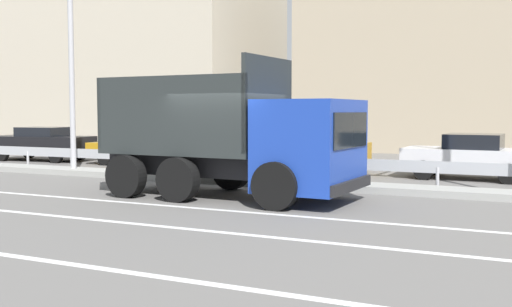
% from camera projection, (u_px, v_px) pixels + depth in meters
% --- Properties ---
extents(ground_plane, '(320.00, 320.00, 0.00)m').
position_uv_depth(ground_plane, '(230.00, 200.00, 14.14)').
color(ground_plane, '#605E5B').
extents(lane_strip_0, '(71.63, 0.16, 0.01)m').
position_uv_depth(lane_strip_0, '(189.00, 207.00, 13.06)').
color(lane_strip_0, silver).
rests_on(lane_strip_0, ground_plane).
extents(lane_strip_1, '(71.63, 0.16, 0.01)m').
position_uv_depth(lane_strip_1, '(131.00, 223.00, 11.21)').
color(lane_strip_1, silver).
rests_on(lane_strip_1, ground_plane).
extents(lane_strip_2, '(71.63, 0.16, 0.01)m').
position_uv_depth(lane_strip_2, '(13.00, 256.00, 8.70)').
color(lane_strip_2, silver).
rests_on(lane_strip_2, ground_plane).
extents(median_island, '(39.40, 1.10, 0.18)m').
position_uv_depth(median_island, '(279.00, 183.00, 16.81)').
color(median_island, gray).
rests_on(median_island, ground_plane).
extents(median_guardrail, '(71.63, 0.09, 0.78)m').
position_uv_depth(median_guardrail, '(291.00, 163.00, 17.56)').
color(median_guardrail, '#9EA0A5').
rests_on(median_guardrail, ground_plane).
extents(dump_truck, '(6.43, 2.99, 3.37)m').
position_uv_depth(dump_truck, '(256.00, 148.00, 14.23)').
color(dump_truck, '#19389E').
rests_on(dump_truck, ground_plane).
extents(median_road_sign, '(0.65, 0.16, 2.05)m').
position_uv_depth(median_road_sign, '(158.00, 145.00, 18.48)').
color(median_road_sign, white).
rests_on(median_road_sign, ground_plane).
extents(street_lamp_1, '(0.71, 2.00, 9.24)m').
position_uv_depth(street_lamp_1, '(67.00, 20.00, 19.55)').
color(street_lamp_1, '#ADADB2').
rests_on(street_lamp_1, ground_plane).
extents(parked_car_3, '(4.57, 2.07, 1.42)m').
position_uv_depth(parked_car_3, '(42.00, 143.00, 25.30)').
color(parked_car_3, black).
rests_on(parked_car_3, ground_plane).
extents(parked_car_4, '(4.87, 1.93, 1.26)m').
position_uv_depth(parked_car_4, '(151.00, 148.00, 23.22)').
color(parked_car_4, '#B27A14').
rests_on(parked_car_4, ground_plane).
extents(parked_car_5, '(4.38, 2.02, 1.46)m').
position_uv_depth(parked_car_5, '(302.00, 150.00, 20.56)').
color(parked_car_5, '#B27A14').
rests_on(parked_car_5, ground_plane).
extents(parked_car_6, '(3.96, 2.02, 1.40)m').
position_uv_depth(parked_car_6, '(470.00, 156.00, 18.44)').
color(parked_car_6, silver).
rests_on(parked_car_6, ground_plane).
extents(background_building_0, '(15.89, 10.37, 9.95)m').
position_uv_depth(background_building_0, '(147.00, 67.00, 39.68)').
color(background_building_0, '#B7AD99').
rests_on(background_building_0, ground_plane).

